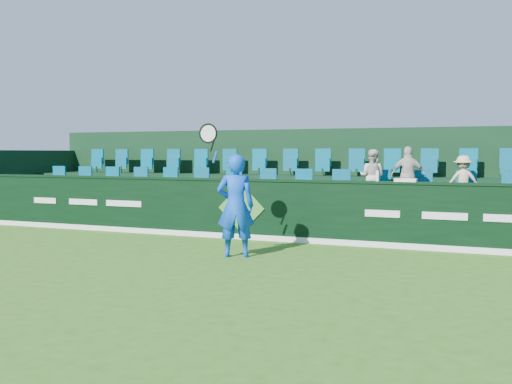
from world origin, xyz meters
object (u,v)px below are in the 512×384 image
at_px(spectator_left, 372,176).
at_px(spectator_middle, 408,175).
at_px(tennis_player, 235,205).
at_px(spectator_right, 463,181).
at_px(drinks_bottle, 377,176).
at_px(towel, 406,180).

relative_size(spectator_left, spectator_middle, 0.95).
xyz_separation_m(tennis_player, spectator_middle, (2.73, 3.22, 0.47)).
bearing_deg(spectator_middle, spectator_right, 171.86).
bearing_deg(drinks_bottle, tennis_player, -137.01).
distance_m(tennis_player, drinks_bottle, 3.11).
bearing_deg(drinks_bottle, spectator_right, 34.74).
bearing_deg(towel, spectator_right, 46.84).
bearing_deg(spectator_middle, spectator_left, -8.14).
bearing_deg(spectator_right, spectator_left, -11.85).
bearing_deg(spectator_middle, tennis_player, 41.52).
relative_size(spectator_right, towel, 2.51).
bearing_deg(spectator_left, towel, 137.16).
bearing_deg(spectator_right, tennis_player, 27.93).
relative_size(spectator_left, towel, 2.82).
xyz_separation_m(tennis_player, spectator_left, (1.94, 3.22, 0.44)).
bearing_deg(spectator_middle, drinks_bottle, 58.53).
xyz_separation_m(spectator_right, drinks_bottle, (-1.61, -1.12, 0.12)).
relative_size(tennis_player, spectator_middle, 2.00).
relative_size(towel, drinks_bottle, 1.98).
height_order(spectator_right, drinks_bottle, spectator_right).
distance_m(spectator_middle, drinks_bottle, 1.22).
relative_size(tennis_player, spectator_left, 2.10).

